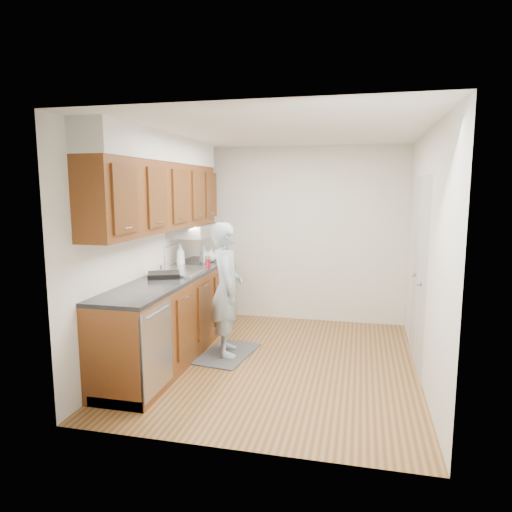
{
  "coord_description": "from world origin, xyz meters",
  "views": [
    {
      "loc": [
        0.86,
        -4.76,
        1.93
      ],
      "look_at": [
        -0.29,
        0.25,
        1.15
      ],
      "focal_mm": 32.0,
      "sensor_mm": 36.0,
      "label": 1
    }
  ],
  "objects_px": {
    "soap_bottle_a": "(181,255)",
    "dish_rack": "(164,275)",
    "person": "(227,280)",
    "soda_can": "(208,264)",
    "steel_can": "(208,261)",
    "soap_bottle_c": "(211,255)",
    "soap_bottle_b": "(205,254)"
  },
  "relations": [
    {
      "from": "soap_bottle_a",
      "to": "person",
      "type": "bearing_deg",
      "value": -32.32
    },
    {
      "from": "person",
      "to": "soap_bottle_c",
      "type": "relative_size",
      "value": 9.37
    },
    {
      "from": "soap_bottle_a",
      "to": "dish_rack",
      "type": "xyz_separation_m",
      "value": [
        0.1,
        -0.75,
        -0.11
      ]
    },
    {
      "from": "steel_can",
      "to": "dish_rack",
      "type": "bearing_deg",
      "value": -106.86
    },
    {
      "from": "soda_can",
      "to": "steel_can",
      "type": "height_order",
      "value": "steel_can"
    },
    {
      "from": "person",
      "to": "soap_bottle_b",
      "type": "distance_m",
      "value": 0.98
    },
    {
      "from": "person",
      "to": "dish_rack",
      "type": "bearing_deg",
      "value": 94.12
    },
    {
      "from": "dish_rack",
      "to": "soap_bottle_c",
      "type": "bearing_deg",
      "value": 57.35
    },
    {
      "from": "person",
      "to": "dish_rack",
      "type": "xyz_separation_m",
      "value": [
        -0.64,
        -0.28,
        0.09
      ]
    },
    {
      "from": "person",
      "to": "soap_bottle_c",
      "type": "bearing_deg",
      "value": 9.18
    },
    {
      "from": "person",
      "to": "soap_bottle_a",
      "type": "height_order",
      "value": "person"
    },
    {
      "from": "person",
      "to": "soap_bottle_b",
      "type": "xyz_separation_m",
      "value": [
        -0.54,
        0.8,
        0.17
      ]
    },
    {
      "from": "soap_bottle_b",
      "to": "soap_bottle_c",
      "type": "distance_m",
      "value": 0.1
    },
    {
      "from": "soap_bottle_b",
      "to": "soap_bottle_c",
      "type": "xyz_separation_m",
      "value": [
        0.07,
        0.07,
        -0.02
      ]
    },
    {
      "from": "soap_bottle_a",
      "to": "soap_bottle_b",
      "type": "bearing_deg",
      "value": 59.0
    },
    {
      "from": "soap_bottle_b",
      "to": "soda_can",
      "type": "height_order",
      "value": "soap_bottle_b"
    },
    {
      "from": "soap_bottle_b",
      "to": "dish_rack",
      "type": "bearing_deg",
      "value": -95.01
    },
    {
      "from": "soap_bottle_c",
      "to": "steel_can",
      "type": "distance_m",
      "value": 0.36
    },
    {
      "from": "soap_bottle_c",
      "to": "soda_can",
      "type": "height_order",
      "value": "soap_bottle_c"
    },
    {
      "from": "soap_bottle_a",
      "to": "soap_bottle_b",
      "type": "xyz_separation_m",
      "value": [
        0.2,
        0.33,
        -0.03
      ]
    },
    {
      "from": "person",
      "to": "dish_rack",
      "type": "distance_m",
      "value": 0.7
    },
    {
      "from": "soap_bottle_a",
      "to": "soap_bottle_c",
      "type": "relative_size",
      "value": 1.53
    },
    {
      "from": "steel_can",
      "to": "soap_bottle_a",
      "type": "bearing_deg",
      "value": -172.92
    },
    {
      "from": "soap_bottle_b",
      "to": "soda_can",
      "type": "xyz_separation_m",
      "value": [
        0.2,
        -0.43,
        -0.05
      ]
    },
    {
      "from": "soap_bottle_c",
      "to": "soap_bottle_a",
      "type": "bearing_deg",
      "value": -123.92
    },
    {
      "from": "person",
      "to": "dish_rack",
      "type": "relative_size",
      "value": 5.02
    },
    {
      "from": "soda_can",
      "to": "dish_rack",
      "type": "distance_m",
      "value": 0.72
    },
    {
      "from": "dish_rack",
      "to": "steel_can",
      "type": "bearing_deg",
      "value": 48.57
    },
    {
      "from": "soap_bottle_b",
      "to": "steel_can",
      "type": "xyz_separation_m",
      "value": [
        0.15,
        -0.29,
        -0.04
      ]
    },
    {
      "from": "soap_bottle_b",
      "to": "dish_rack",
      "type": "xyz_separation_m",
      "value": [
        -0.09,
        -1.08,
        -0.08
      ]
    },
    {
      "from": "person",
      "to": "soap_bottle_b",
      "type": "bearing_deg",
      "value": 14.56
    },
    {
      "from": "soap_bottle_b",
      "to": "dish_rack",
      "type": "height_order",
      "value": "soap_bottle_b"
    }
  ]
}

